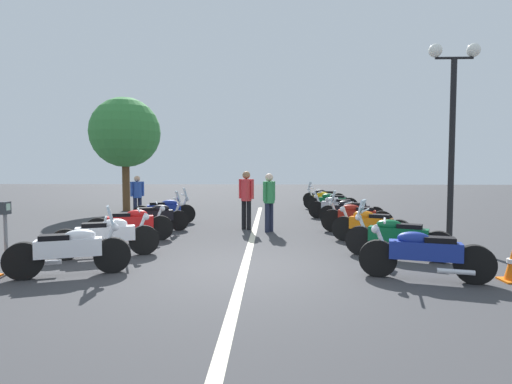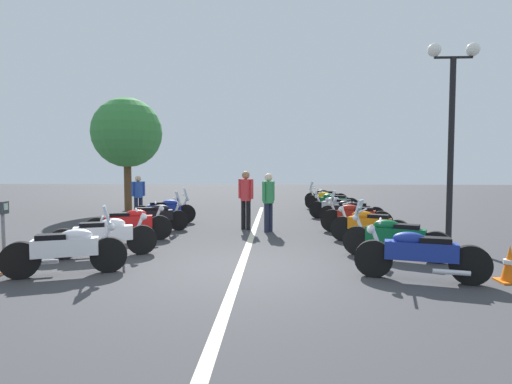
{
  "view_description": "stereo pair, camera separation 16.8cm",
  "coord_description": "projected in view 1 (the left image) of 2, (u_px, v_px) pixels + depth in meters",
  "views": [
    {
      "loc": [
        -7.36,
        -0.49,
        1.87
      ],
      "look_at": [
        6.08,
        0.0,
        1.08
      ],
      "focal_mm": 28.29,
      "sensor_mm": 36.0,
      "label": 1
    },
    {
      "loc": [
        -7.36,
        -0.66,
        1.87
      ],
      "look_at": [
        6.08,
        0.0,
        1.08
      ],
      "focal_mm": 28.29,
      "sensor_mm": 36.0,
      "label": 2
    }
  ],
  "objects": [
    {
      "name": "ground_plane",
      "position": [
        244.0,
        269.0,
        7.47
      ],
      "size": [
        80.0,
        80.0,
        0.0
      ],
      "primitive_type": "plane",
      "color": "#38383A"
    },
    {
      "name": "lane_centre_stripe",
      "position": [
        253.0,
        237.0,
        10.96
      ],
      "size": [
        16.62,
        0.16,
        0.01
      ],
      "primitive_type": "cube",
      "color": "beige",
      "rests_on": "ground_plane"
    },
    {
      "name": "motorcycle_left_row_0",
      "position": [
        71.0,
        249.0,
        6.99
      ],
      "size": [
        0.95,
        1.96,
        1.21
      ],
      "rotation": [
        0.0,
        0.0,
        -1.2
      ],
      "color": "black",
      "rests_on": "ground_plane"
    },
    {
      "name": "motorcycle_left_row_1",
      "position": [
        107.0,
        236.0,
        8.47
      ],
      "size": [
        1.01,
        2.08,
        1.0
      ],
      "rotation": [
        0.0,
        0.0,
        -1.19
      ],
      "color": "black",
      "rests_on": "ground_plane"
    },
    {
      "name": "motorcycle_left_row_2",
      "position": [
        131.0,
        224.0,
        10.3
      ],
      "size": [
        0.93,
        2.11,
        1.0
      ],
      "rotation": [
        0.0,
        0.0,
        -1.25
      ],
      "color": "black",
      "rests_on": "ground_plane"
    },
    {
      "name": "motorcycle_left_row_3",
      "position": [
        155.0,
        216.0,
        11.9
      ],
      "size": [
        0.97,
        1.94,
        1.19
      ],
      "rotation": [
        0.0,
        0.0,
        -1.19
      ],
      "color": "black",
      "rests_on": "ground_plane"
    },
    {
      "name": "motorcycle_left_row_4",
      "position": [
        165.0,
        210.0,
        13.52
      ],
      "size": [
        0.92,
        2.02,
        1.21
      ],
      "rotation": [
        0.0,
        0.0,
        -1.23
      ],
      "color": "black",
      "rests_on": "ground_plane"
    },
    {
      "name": "motorcycle_right_row_0",
      "position": [
        423.0,
        253.0,
        6.72
      ],
      "size": [
        0.89,
        2.09,
        1.0
      ],
      "rotation": [
        0.0,
        0.0,
        1.3
      ],
      "color": "black",
      "rests_on": "ground_plane"
    },
    {
      "name": "motorcycle_right_row_1",
      "position": [
        396.0,
        236.0,
        8.35
      ],
      "size": [
        1.1,
        2.03,
        1.2
      ],
      "rotation": [
        0.0,
        0.0,
        1.13
      ],
      "color": "black",
      "rests_on": "ground_plane"
    },
    {
      "name": "motorcycle_right_row_2",
      "position": [
        370.0,
        225.0,
        10.08
      ],
      "size": [
        1.07,
        1.83,
        1.0
      ],
      "rotation": [
        0.0,
        0.0,
        1.09
      ],
      "color": "black",
      "rests_on": "ground_plane"
    },
    {
      "name": "motorcycle_right_row_3",
      "position": [
        356.0,
        217.0,
        11.68
      ],
      "size": [
        0.87,
        2.01,
        1.22
      ],
      "rotation": [
        0.0,
        0.0,
        1.29
      ],
      "color": "black",
      "rests_on": "ground_plane"
    },
    {
      "name": "motorcycle_right_row_4",
      "position": [
        351.0,
        211.0,
        13.41
      ],
      "size": [
        0.91,
        2.11,
        0.99
      ],
      "rotation": [
        0.0,
        0.0,
        1.29
      ],
      "color": "black",
      "rests_on": "ground_plane"
    },
    {
      "name": "motorcycle_right_row_5",
      "position": [
        337.0,
        207.0,
        14.88
      ],
      "size": [
        0.98,
        2.07,
        1.0
      ],
      "rotation": [
        0.0,
        0.0,
        1.22
      ],
      "color": "black",
      "rests_on": "ground_plane"
    },
    {
      "name": "motorcycle_right_row_6",
      "position": [
        332.0,
        202.0,
        16.7
      ],
      "size": [
        0.89,
        2.03,
        1.02
      ],
      "rotation": [
        0.0,
        0.0,
        1.27
      ],
      "color": "black",
      "rests_on": "ground_plane"
    },
    {
      "name": "motorcycle_right_row_7",
      "position": [
        326.0,
        200.0,
        18.27
      ],
      "size": [
        0.97,
        2.01,
        1.0
      ],
      "rotation": [
        0.0,
        0.0,
        1.22
      ],
      "color": "black",
      "rests_on": "ground_plane"
    },
    {
      "name": "motorcycle_right_row_8",
      "position": [
        323.0,
        197.0,
        20.04
      ],
      "size": [
        0.93,
        2.06,
        1.22
      ],
      "rotation": [
        0.0,
        0.0,
        1.25
      ],
      "color": "black",
      "rests_on": "ground_plane"
    },
    {
      "name": "street_lamp_twin_globe",
      "position": [
        453.0,
        108.0,
        9.71
      ],
      "size": [
        0.32,
        1.22,
        4.85
      ],
      "color": "black",
      "rests_on": "ground_plane"
    },
    {
      "name": "parking_meter",
      "position": [
        5.0,
        224.0,
        7.03
      ],
      "size": [
        0.18,
        0.13,
        1.29
      ],
      "rotation": [
        0.0,
        0.0,
        -1.59
      ],
      "color": "slate",
      "rests_on": "ground_plane"
    },
    {
      "name": "bystander_0",
      "position": [
        246.0,
        195.0,
        12.29
      ],
      "size": [
        0.32,
        0.47,
        1.79
      ],
      "rotation": [
        0.0,
        0.0,
        5.77
      ],
      "color": "black",
      "rests_on": "ground_plane"
    },
    {
      "name": "bystander_1",
      "position": [
        269.0,
        198.0,
        11.85
      ],
      "size": [
        0.44,
        0.36,
        1.72
      ],
      "rotation": [
        0.0,
        0.0,
        4.05
      ],
      "color": "#1E2338",
      "rests_on": "ground_plane"
    },
    {
      "name": "bystander_2",
      "position": [
        137.0,
        194.0,
        14.79
      ],
      "size": [
        0.38,
        0.42,
        1.6
      ],
      "rotation": [
        0.0,
        0.0,
        3.88
      ],
      "color": "#1E2338",
      "rests_on": "ground_plane"
    },
    {
      "name": "roadside_tree_0",
      "position": [
        125.0,
        133.0,
        17.64
      ],
      "size": [
        3.04,
        3.04,
        4.97
      ],
      "color": "brown",
      "rests_on": "ground_plane"
    }
  ]
}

